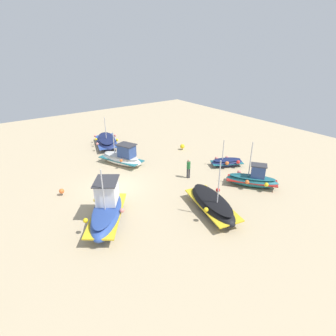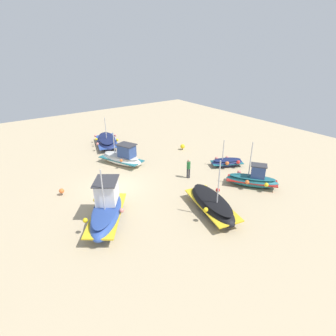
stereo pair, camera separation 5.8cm
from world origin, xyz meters
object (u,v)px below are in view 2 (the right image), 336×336
at_px(fishing_boat_4, 107,209).
at_px(person_walking, 189,167).
at_px(mooring_buoy_1, 183,146).
at_px(fishing_boat_1, 253,179).
at_px(fishing_boat_0, 122,157).
at_px(fishing_boat_5, 227,162).
at_px(mooring_buoy_0, 62,191).
at_px(fishing_boat_2, 212,204).
at_px(fishing_boat_3, 107,141).

bearing_deg(fishing_boat_4, person_walking, -42.07).
bearing_deg(mooring_buoy_1, fishing_boat_1, 176.48).
bearing_deg(mooring_buoy_1, fishing_boat_0, 87.82).
bearing_deg(mooring_buoy_1, fishing_boat_5, -173.18).
xyz_separation_m(fishing_boat_5, mooring_buoy_0, (3.54, 14.43, -0.03)).
xyz_separation_m(fishing_boat_0, fishing_boat_1, (-10.21, -6.57, -0.10)).
relative_size(fishing_boat_5, mooring_buoy_0, 5.86).
distance_m(fishing_boat_1, fishing_boat_2, 5.44).
xyz_separation_m(fishing_boat_1, fishing_boat_5, (4.03, -1.32, -0.22)).
bearing_deg(person_walking, fishing_boat_0, 67.55).
height_order(fishing_boat_2, fishing_boat_3, fishing_boat_2).
distance_m(fishing_boat_4, mooring_buoy_0, 5.45).
distance_m(fishing_boat_5, person_walking, 4.67).
distance_m(fishing_boat_1, fishing_boat_5, 4.25).
bearing_deg(person_walking, fishing_boat_2, -163.43).
height_order(fishing_boat_3, mooring_buoy_0, fishing_boat_3).
xyz_separation_m(fishing_boat_1, mooring_buoy_0, (7.57, 13.11, -0.25)).
bearing_deg(fishing_boat_1, fishing_boat_3, 162.31).
height_order(fishing_boat_4, mooring_buoy_0, fishing_boat_4).
relative_size(fishing_boat_4, person_walking, 3.09).
distance_m(fishing_boat_4, mooring_buoy_1, 14.45).
bearing_deg(fishing_boat_1, fishing_boat_2, -118.44).
relative_size(fishing_boat_0, fishing_boat_4, 0.90).
bearing_deg(fishing_boat_2, fishing_boat_5, -39.52).
bearing_deg(mooring_buoy_0, fishing_boat_2, -137.36).
bearing_deg(fishing_boat_5, fishing_boat_0, 168.38).
relative_size(fishing_boat_3, person_walking, 3.28).
bearing_deg(fishing_boat_4, mooring_buoy_0, 50.87).
bearing_deg(mooring_buoy_0, fishing_boat_5, -103.80).
distance_m(person_walking, mooring_buoy_0, 10.39).
bearing_deg(mooring_buoy_1, person_walking, 145.65).
xyz_separation_m(fishing_boat_0, fishing_boat_5, (-6.18, -7.89, -0.32)).
relative_size(fishing_boat_0, fishing_boat_2, 0.88).
height_order(fishing_boat_3, person_walking, fishing_boat_3).
bearing_deg(fishing_boat_4, fishing_boat_1, -65.92).
bearing_deg(fishing_boat_2, fishing_boat_3, 15.43).
distance_m(fishing_boat_2, mooring_buoy_0, 11.41).
bearing_deg(fishing_boat_0, fishing_boat_1, 9.42).
bearing_deg(mooring_buoy_1, fishing_boat_4, 121.69).
xyz_separation_m(fishing_boat_0, mooring_buoy_1, (-0.27, -7.18, -0.33)).
bearing_deg(fishing_boat_1, person_walking, -178.88).
distance_m(fishing_boat_5, mooring_buoy_0, 14.86).
relative_size(fishing_boat_3, fishing_boat_4, 1.06).
relative_size(fishing_boat_2, mooring_buoy_1, 8.61).
relative_size(fishing_boat_2, fishing_boat_3, 0.96).
bearing_deg(fishing_boat_0, fishing_boat_4, -56.35).
xyz_separation_m(fishing_boat_2, person_walking, (5.02, -2.08, 0.39)).
bearing_deg(fishing_boat_0, person_walking, 5.16).
xyz_separation_m(fishing_boat_0, person_walking, (-6.01, -3.26, 0.29)).
height_order(fishing_boat_0, fishing_boat_4, fishing_boat_4).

